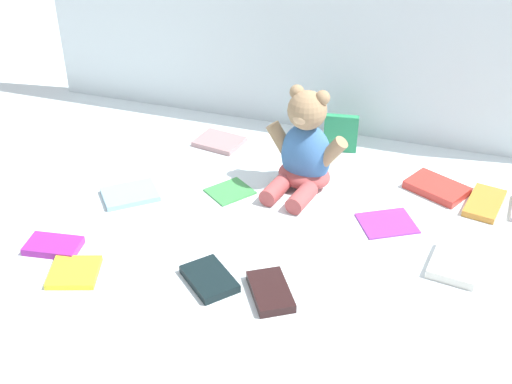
{
  "coord_description": "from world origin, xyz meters",
  "views": [
    {
      "loc": [
        0.39,
        -1.21,
        0.86
      ],
      "look_at": [
        0.02,
        -0.1,
        0.1
      ],
      "focal_mm": 46.2,
      "sensor_mm": 36.0,
      "label": 1
    }
  ],
  "objects_px": {
    "teddy_bear": "(304,152)",
    "book_case_8": "(74,272)",
    "book_case_11": "(387,223)",
    "book_case_0": "(209,279)",
    "book_case_5": "(230,191)",
    "book_case_1": "(270,292)",
    "book_case_10": "(485,203)",
    "book_case_12": "(53,246)",
    "book_case_6": "(219,142)",
    "book_case_7": "(130,194)",
    "book_case_3": "(437,188)",
    "book_case_4": "(341,133)",
    "book_case_9": "(456,264)"
  },
  "relations": [
    {
      "from": "teddy_bear",
      "to": "book_case_8",
      "type": "xyz_separation_m",
      "value": [
        -0.35,
        -0.47,
        -0.09
      ]
    },
    {
      "from": "book_case_11",
      "to": "book_case_8",
      "type": "bearing_deg",
      "value": -86.96
    },
    {
      "from": "book_case_0",
      "to": "book_case_5",
      "type": "bearing_deg",
      "value": 54.38
    },
    {
      "from": "book_case_1",
      "to": "book_case_8",
      "type": "bearing_deg",
      "value": 157.66
    },
    {
      "from": "book_case_8",
      "to": "book_case_10",
      "type": "distance_m",
      "value": 0.93
    },
    {
      "from": "book_case_12",
      "to": "book_case_6",
      "type": "bearing_deg",
      "value": 154.68
    },
    {
      "from": "book_case_6",
      "to": "book_case_8",
      "type": "relative_size",
      "value": 1.25
    },
    {
      "from": "book_case_7",
      "to": "book_case_5",
      "type": "bearing_deg",
      "value": -107.12
    },
    {
      "from": "book_case_7",
      "to": "book_case_12",
      "type": "xyz_separation_m",
      "value": [
        -0.06,
        -0.23,
        0.0
      ]
    },
    {
      "from": "book_case_11",
      "to": "book_case_3",
      "type": "bearing_deg",
      "value": 121.99
    },
    {
      "from": "book_case_5",
      "to": "book_case_7",
      "type": "relative_size",
      "value": 0.78
    },
    {
      "from": "book_case_6",
      "to": "book_case_11",
      "type": "xyz_separation_m",
      "value": [
        0.49,
        -0.23,
        -0.0
      ]
    },
    {
      "from": "book_case_3",
      "to": "book_case_12",
      "type": "bearing_deg",
      "value": -30.57
    },
    {
      "from": "book_case_0",
      "to": "book_case_1",
      "type": "xyz_separation_m",
      "value": [
        0.13,
        0.0,
        0.0
      ]
    },
    {
      "from": "teddy_bear",
      "to": "book_case_4",
      "type": "bearing_deg",
      "value": 87.11
    },
    {
      "from": "book_case_4",
      "to": "book_case_5",
      "type": "relative_size",
      "value": 1.09
    },
    {
      "from": "book_case_6",
      "to": "book_case_8",
      "type": "bearing_deg",
      "value": 2.15
    },
    {
      "from": "teddy_bear",
      "to": "book_case_11",
      "type": "xyz_separation_m",
      "value": [
        0.22,
        -0.1,
        -0.09
      ]
    },
    {
      "from": "book_case_4",
      "to": "book_case_11",
      "type": "height_order",
      "value": "book_case_4"
    },
    {
      "from": "book_case_10",
      "to": "book_case_3",
      "type": "bearing_deg",
      "value": -3.54
    },
    {
      "from": "book_case_10",
      "to": "book_case_12",
      "type": "bearing_deg",
      "value": 39.09
    },
    {
      "from": "book_case_9",
      "to": "book_case_12",
      "type": "relative_size",
      "value": 1.05
    },
    {
      "from": "book_case_8",
      "to": "book_case_11",
      "type": "height_order",
      "value": "book_case_8"
    },
    {
      "from": "book_case_1",
      "to": "book_case_3",
      "type": "xyz_separation_m",
      "value": [
        0.27,
        0.48,
        0.0
      ]
    },
    {
      "from": "teddy_bear",
      "to": "book_case_6",
      "type": "distance_m",
      "value": 0.31
    },
    {
      "from": "book_case_1",
      "to": "book_case_7",
      "type": "height_order",
      "value": "book_case_1"
    },
    {
      "from": "book_case_7",
      "to": "book_case_10",
      "type": "xyz_separation_m",
      "value": [
        0.8,
        0.23,
        0.0
      ]
    },
    {
      "from": "book_case_6",
      "to": "teddy_bear",
      "type": "bearing_deg",
      "value": 73.26
    },
    {
      "from": "book_case_9",
      "to": "book_case_11",
      "type": "xyz_separation_m",
      "value": [
        -0.16,
        0.11,
        -0.01
      ]
    },
    {
      "from": "book_case_5",
      "to": "book_case_10",
      "type": "relative_size",
      "value": 0.71
    },
    {
      "from": "book_case_1",
      "to": "book_case_7",
      "type": "distance_m",
      "value": 0.48
    },
    {
      "from": "book_case_10",
      "to": "book_case_6",
      "type": "bearing_deg",
      "value": 3.96
    },
    {
      "from": "book_case_7",
      "to": "book_case_1",
      "type": "bearing_deg",
      "value": -158.66
    },
    {
      "from": "book_case_5",
      "to": "book_case_11",
      "type": "relative_size",
      "value": 0.82
    },
    {
      "from": "book_case_9",
      "to": "book_case_11",
      "type": "relative_size",
      "value": 1.0
    },
    {
      "from": "book_case_4",
      "to": "book_case_6",
      "type": "relative_size",
      "value": 0.89
    },
    {
      "from": "book_case_0",
      "to": "book_case_5",
      "type": "relative_size",
      "value": 1.18
    },
    {
      "from": "book_case_10",
      "to": "book_case_8",
      "type": "bearing_deg",
      "value": 44.9
    },
    {
      "from": "book_case_5",
      "to": "book_case_6",
      "type": "relative_size",
      "value": 0.82
    },
    {
      "from": "book_case_0",
      "to": "book_case_9",
      "type": "xyz_separation_m",
      "value": [
        0.46,
        0.2,
        0.0
      ]
    },
    {
      "from": "book_case_6",
      "to": "book_case_7",
      "type": "bearing_deg",
      "value": -9.42
    },
    {
      "from": "book_case_8",
      "to": "book_case_12",
      "type": "distance_m",
      "value": 0.11
    },
    {
      "from": "teddy_bear",
      "to": "book_case_9",
      "type": "xyz_separation_m",
      "value": [
        0.38,
        -0.21,
        -0.08
      ]
    },
    {
      "from": "book_case_3",
      "to": "book_case_9",
      "type": "xyz_separation_m",
      "value": [
        0.06,
        -0.28,
        -0.0
      ]
    },
    {
      "from": "book_case_1",
      "to": "book_case_3",
      "type": "bearing_deg",
      "value": 28.95
    },
    {
      "from": "book_case_5",
      "to": "book_case_7",
      "type": "height_order",
      "value": "book_case_7"
    },
    {
      "from": "book_case_10",
      "to": "book_case_7",
      "type": "bearing_deg",
      "value": 26.72
    },
    {
      "from": "book_case_1",
      "to": "book_case_4",
      "type": "xyz_separation_m",
      "value": [
        0.0,
        0.6,
        0.04
      ]
    },
    {
      "from": "book_case_0",
      "to": "book_case_4",
      "type": "bearing_deg",
      "value": 28.85
    },
    {
      "from": "teddy_bear",
      "to": "book_case_11",
      "type": "height_order",
      "value": "teddy_bear"
    }
  ]
}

